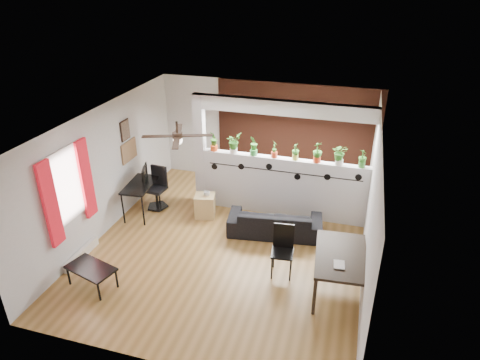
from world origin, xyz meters
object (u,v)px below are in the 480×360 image
at_px(sofa, 275,222).
at_px(computer_desk, 140,187).
at_px(potted_plant_3, 274,148).
at_px(potted_plant_4, 296,151).
at_px(coffee_table, 91,269).
at_px(potted_plant_7, 363,158).
at_px(cube_shelf, 205,206).
at_px(potted_plant_0, 214,141).
at_px(ceiling_fan, 178,137).
at_px(potted_plant_2, 254,145).
at_px(cup, 207,194).
at_px(office_chair, 158,190).
at_px(potted_plant_6, 340,154).
at_px(potted_plant_1, 234,143).
at_px(potted_plant_5, 318,152).
at_px(folding_chair, 283,245).
at_px(dining_table, 341,259).

bearing_deg(sofa, computer_desk, -7.12).
height_order(potted_plant_3, potted_plant_4, potted_plant_3).
relative_size(potted_plant_4, sofa, 0.20).
xyz_separation_m(potted_plant_3, computer_desk, (-2.79, -0.87, -0.89)).
bearing_deg(coffee_table, potted_plant_7, 38.06).
bearing_deg(cube_shelf, potted_plant_0, 73.15).
xyz_separation_m(ceiling_fan, cube_shelf, (-0.02, 1.21, -2.05)).
height_order(ceiling_fan, potted_plant_2, ceiling_fan).
bearing_deg(cup, potted_plant_3, 23.91).
xyz_separation_m(potted_plant_2, office_chair, (-2.12, -0.50, -1.15)).
height_order(sofa, cube_shelf, sofa).
xyz_separation_m(cup, coffee_table, (-1.11, -2.74, -0.22)).
height_order(potted_plant_2, potted_plant_6, potted_plant_6).
distance_m(potted_plant_0, coffee_table, 3.71).
relative_size(potted_plant_4, cup, 2.80).
height_order(potted_plant_6, office_chair, potted_plant_6).
relative_size(potted_plant_6, computer_desk, 0.42).
bearing_deg(potted_plant_1, potted_plant_3, -0.00).
height_order(potted_plant_2, coffee_table, potted_plant_2).
bearing_deg(potted_plant_0, potted_plant_5, 0.00).
xyz_separation_m(cube_shelf, computer_desk, (-1.40, -0.27, 0.41)).
distance_m(potted_plant_4, coffee_table, 4.57).
height_order(potted_plant_0, folding_chair, potted_plant_0).
bearing_deg(cup, potted_plant_0, 91.33).
distance_m(potted_plant_2, folding_chair, 2.50).
xyz_separation_m(potted_plant_2, cup, (-0.89, -0.59, -1.00)).
bearing_deg(potted_plant_7, potted_plant_3, 180.00).
bearing_deg(sofa, potted_plant_3, -82.10).
bearing_deg(office_chair, potted_plant_1, 16.78).
height_order(dining_table, folding_chair, folding_chair).
relative_size(potted_plant_3, folding_chair, 0.41).
bearing_deg(ceiling_fan, potted_plant_4, 44.59).
relative_size(potted_plant_1, potted_plant_4, 1.21).
height_order(potted_plant_3, cup, potted_plant_3).
relative_size(ceiling_fan, potted_plant_4, 3.24).
height_order(potted_plant_5, office_chair, potted_plant_5).
xyz_separation_m(potted_plant_3, potted_plant_5, (0.90, 0.00, 0.02)).
bearing_deg(potted_plant_3, computer_desk, -162.72).
relative_size(ceiling_fan, potted_plant_5, 2.71).
distance_m(potted_plant_7, dining_table, 2.44).
relative_size(potted_plant_2, office_chair, 0.45).
bearing_deg(potted_plant_6, potted_plant_7, 0.00).
height_order(potted_plant_1, potted_plant_2, potted_plant_1).
xyz_separation_m(potted_plant_6, potted_plant_7, (0.45, 0.00, -0.03)).
bearing_deg(cup, office_chair, 175.75).
bearing_deg(potted_plant_3, potted_plant_7, 0.00).
bearing_deg(folding_chair, potted_plant_1, 127.13).
distance_m(potted_plant_0, potted_plant_4, 1.81).
height_order(office_chair, folding_chair, office_chair).
bearing_deg(potted_plant_0, dining_table, -37.21).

